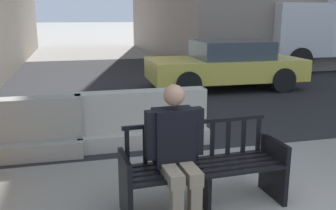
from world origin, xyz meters
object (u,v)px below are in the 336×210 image
at_px(jersey_barrier_left, 9,134).
at_px(jersey_barrier_centre, 142,122).
at_px(street_bench, 203,171).
at_px(seated_person, 176,149).
at_px(car_taxi_near, 226,65).

bearing_deg(jersey_barrier_left, jersey_barrier_centre, 3.20).
xyz_separation_m(street_bench, jersey_barrier_centre, (-0.25, 2.11, -0.06)).
bearing_deg(seated_person, jersey_barrier_left, 131.79).
bearing_deg(jersey_barrier_centre, street_bench, -83.36).
height_order(jersey_barrier_left, car_taxi_near, car_taxi_near).
distance_m(street_bench, jersey_barrier_centre, 2.13).
bearing_deg(street_bench, car_taxi_near, 65.12).
bearing_deg(street_bench, jersey_barrier_centre, 96.64).
distance_m(jersey_barrier_centre, car_taxi_near, 4.93).
relative_size(seated_person, jersey_barrier_left, 0.65).
relative_size(street_bench, jersey_barrier_left, 0.85).
bearing_deg(jersey_barrier_centre, jersey_barrier_left, -176.80).
xyz_separation_m(street_bench, jersey_barrier_left, (-2.16, 2.00, -0.06)).
bearing_deg(jersey_barrier_left, seated_person, -48.21).
bearing_deg(jersey_barrier_left, car_taxi_near, 38.90).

